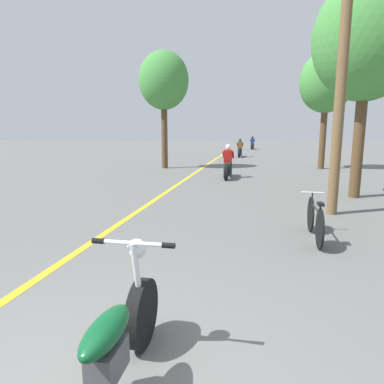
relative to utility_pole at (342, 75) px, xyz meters
name	(u,v)px	position (x,y,z in m)	size (l,w,h in m)	color
lane_stripe_center	(187,178)	(-4.74, 5.43, -3.25)	(0.14, 48.00, 0.01)	yellow
utility_pole	(342,75)	(0.00, 0.00, 0.00)	(1.10, 0.24, 6.33)	brown
roadside_tree_right_near	(367,40)	(1.11, 2.38, 1.27)	(3.01, 2.71, 6.30)	#513A23
roadside_tree_right_far	(326,83)	(1.49, 10.40, 1.13)	(2.68, 2.41, 5.97)	#513A23
roadside_tree_left	(164,81)	(-6.73, 9.20, 1.25)	(2.60, 2.34, 6.06)	#513A23
motorcycle_foreground	(109,352)	(-2.84, -6.53, -2.84)	(0.74, 2.16, 1.10)	black
motorcycle_rider_lead	(228,165)	(-3.06, 5.95, -2.71)	(0.50, 2.14, 1.43)	black
motorcycle_rider_mid	(240,150)	(-3.19, 17.86, -2.73)	(0.50, 2.03, 1.39)	black
motorcycle_rider_far	(252,144)	(-2.43, 28.94, -2.74)	(0.50, 2.08, 1.37)	black
bicycle_parked	(315,220)	(-0.73, -2.14, -2.88)	(0.44, 1.76, 0.82)	black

